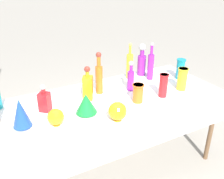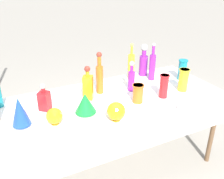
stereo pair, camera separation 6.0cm
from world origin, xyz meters
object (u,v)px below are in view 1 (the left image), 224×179
slender_vase_2 (180,68)px  fluted_vase_1 (21,113)px  round_bowl_1 (56,117)px  slender_vase_3 (138,92)px  slender_vase_1 (182,78)px  slender_vase_4 (163,85)px  square_decanter_1 (44,100)px  tall_bottle_2 (142,61)px  tall_bottle_4 (151,65)px  tall_bottle_5 (130,65)px  tall_bottle_3 (99,76)px  square_decanter_0 (88,86)px  fluted_vase_0 (86,103)px  round_bowl_0 (118,111)px  cardboard_box_behind_left (64,116)px  tall_bottle_0 (131,78)px

slender_vase_2 → fluted_vase_1: 1.61m
round_bowl_1 → slender_vase_3: bearing=1.7°
slender_vase_1 → slender_vase_4: size_ratio=1.00×
square_decanter_1 → slender_vase_1: (1.23, -0.21, 0.02)m
tall_bottle_2 → tall_bottle_4: tall_bottle_4 is taller
tall_bottle_2 → tall_bottle_5: bearing=-173.4°
tall_bottle_4 → slender_vase_2: tall_bottle_4 is taller
tall_bottle_3 → slender_vase_1: tall_bottle_3 is taller
tall_bottle_2 → slender_vase_3: tall_bottle_2 is taller
square_decanter_0 → slender_vase_1: 0.88m
square_decanter_0 → round_bowl_1: square_decanter_0 is taller
fluted_vase_0 → round_bowl_0: fluted_vase_0 is taller
tall_bottle_5 → slender_vase_1: (0.29, -0.47, -0.03)m
tall_bottle_3 → cardboard_box_behind_left: size_ratio=0.82×
tall_bottle_5 → cardboard_box_behind_left: 1.10m
square_decanter_0 → slender_vase_4: size_ratio=1.44×
tall_bottle_5 → square_decanter_0: bearing=-157.5°
tall_bottle_2 → fluted_vase_0: tall_bottle_2 is taller
tall_bottle_0 → tall_bottle_2: (0.31, 0.27, 0.03)m
tall_bottle_4 → slender_vase_1: tall_bottle_4 is taller
slender_vase_1 → fluted_vase_0: (-0.96, 0.02, -0.02)m
slender_vase_1 → round_bowl_0: (-0.79, -0.18, -0.04)m
square_decanter_0 → square_decanter_1: size_ratio=1.34×
tall_bottle_5 → slender_vase_1: size_ratio=1.77×
square_decanter_1 → slender_vase_1: bearing=-9.8°
tall_bottle_4 → slender_vase_4: (-0.13, -0.38, -0.04)m
slender_vase_4 → slender_vase_2: bearing=30.3°
slender_vase_1 → tall_bottle_3: bearing=157.4°
tall_bottle_0 → cardboard_box_behind_left: 1.18m
fluted_vase_0 → cardboard_box_behind_left: fluted_vase_0 is taller
tall_bottle_3 → slender_vase_4: bearing=-35.1°
slender_vase_4 → fluted_vase_0: 0.72m
tall_bottle_3 → round_bowl_0: size_ratio=2.64×
tall_bottle_4 → slender_vase_3: (-0.39, -0.36, -0.06)m
cardboard_box_behind_left → slender_vase_1: bearing=-49.9°
tall_bottle_5 → round_bowl_1: tall_bottle_5 is taller
slender_vase_4 → round_bowl_0: bearing=-164.3°
tall_bottle_5 → tall_bottle_4: bearing=-34.8°
tall_bottle_0 → fluted_vase_0: 0.57m
tall_bottle_3 → tall_bottle_4: tall_bottle_3 is taller
fluted_vase_1 → cardboard_box_behind_left: 1.34m
tall_bottle_3 → square_decanter_1: tall_bottle_3 is taller
slender_vase_4 → fluted_vase_1: 1.20m
tall_bottle_5 → round_bowl_0: size_ratio=2.54×
slender_vase_1 → slender_vase_2: bearing=51.6°
tall_bottle_3 → slender_vase_3: size_ratio=2.41×
square_decanter_1 → slender_vase_2: size_ratio=1.08×
square_decanter_0 → round_bowl_1: 0.46m
fluted_vase_0 → fluted_vase_1: bearing=175.4°
slender_vase_4 → fluted_vase_1: (-1.20, 0.09, 0.00)m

